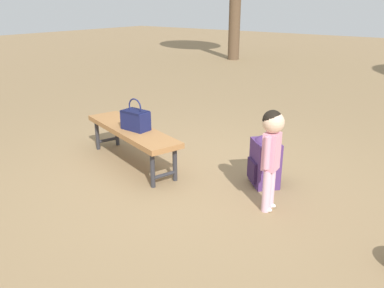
# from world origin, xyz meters

# --- Properties ---
(ground_plane) EXTENTS (40.00, 40.00, 0.00)m
(ground_plane) POSITION_xyz_m (0.00, 0.00, 0.00)
(ground_plane) COLOR #8C704C
(ground_plane) RESTS_ON ground
(park_bench) EXTENTS (1.65, 0.84, 0.45)m
(park_bench) POSITION_xyz_m (-0.88, 0.04, 0.39)
(park_bench) COLOR #9E6B3D
(park_bench) RESTS_ON ground
(handbag) EXTENTS (0.32, 0.19, 0.37)m
(handbag) POSITION_xyz_m (-0.79, 0.02, 0.58)
(handbag) COLOR #191E4C
(handbag) RESTS_ON park_bench
(child_standing) EXTENTS (0.20, 0.26, 0.96)m
(child_standing) POSITION_xyz_m (0.92, 0.01, 0.64)
(child_standing) COLOR #E5B2C6
(child_standing) RESTS_ON ground
(backpack_large) EXTENTS (0.41, 0.41, 0.56)m
(backpack_large) POSITION_xyz_m (0.65, 0.47, 0.28)
(backpack_large) COLOR #4C2D66
(backpack_large) RESTS_ON ground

